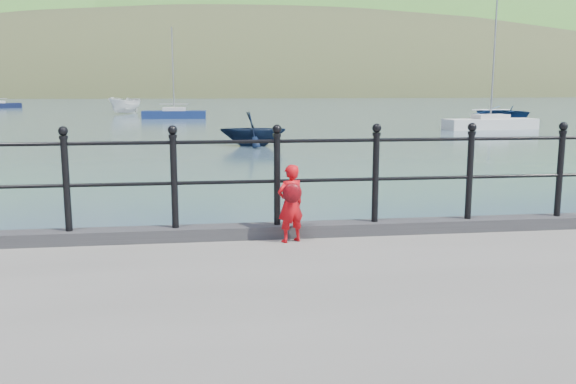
{
  "coord_description": "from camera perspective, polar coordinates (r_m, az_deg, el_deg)",
  "views": [
    {
      "loc": [
        -0.25,
        -7.22,
        2.77
      ],
      "look_at": [
        0.72,
        -0.2,
        1.55
      ],
      "focal_mm": 38.0,
      "sensor_mm": 36.0,
      "label": 1
    }
  ],
  "objects": [
    {
      "name": "launch_white",
      "position": [
        66.59,
        -15.0,
        7.82
      ],
      "size": [
        3.9,
        4.85,
        1.79
      ],
      "primitive_type": "imported",
      "rotation": [
        0.0,
        0.0,
        -0.55
      ],
      "color": "silver",
      "rests_on": "ground"
    },
    {
      "name": "launch_navy",
      "position": [
        29.17,
        -3.31,
        5.9
      ],
      "size": [
        3.36,
        2.98,
        1.63
      ],
      "primitive_type": "imported",
      "rotation": [
        0.0,
        0.0,
        1.47
      ],
      "color": "black",
      "rests_on": "ground"
    },
    {
      "name": "sailboat_near",
      "position": [
        43.15,
        18.39,
        6.04
      ],
      "size": [
        6.44,
        2.4,
        8.64
      ],
      "rotation": [
        0.0,
        0.0,
        0.11
      ],
      "color": "silver",
      "rests_on": "ground"
    },
    {
      "name": "launch_blue",
      "position": [
        56.58,
        19.66,
        7.01
      ],
      "size": [
        5.42,
        6.65,
        1.21
      ],
      "primitive_type": "imported",
      "rotation": [
        0.0,
        0.0,
        0.23
      ],
      "color": "navy",
      "rests_on": "ground"
    },
    {
      "name": "far_shore",
      "position": [
        250.92,
        0.97,
        3.96
      ],
      "size": [
        830.0,
        200.0,
        156.0
      ],
      "color": "#333A21",
      "rests_on": "ground"
    },
    {
      "name": "child",
      "position": [
        6.99,
        0.25,
        -1.01
      ],
      "size": [
        0.39,
        0.35,
        0.9
      ],
      "rotation": [
        0.0,
        0.0,
        3.54
      ],
      "color": "red",
      "rests_on": "quay"
    },
    {
      "name": "railing",
      "position": [
        7.14,
        -5.82,
        2.1
      ],
      "size": [
        18.11,
        0.11,
        1.2
      ],
      "color": "black",
      "rests_on": "kerb"
    },
    {
      "name": "ground",
      "position": [
        7.74,
        -5.62,
        -11.26
      ],
      "size": [
        600.0,
        600.0,
        0.0
      ],
      "primitive_type": "plane",
      "color": "#2D4251",
      "rests_on": "ground"
    },
    {
      "name": "kerb",
      "position": [
        7.27,
        -5.72,
        -3.76
      ],
      "size": [
        60.0,
        0.3,
        0.15
      ],
      "primitive_type": "cube",
      "color": "#28282B",
      "rests_on": "quay"
    },
    {
      "name": "sailboat_port",
      "position": [
        56.03,
        -10.59,
        7.11
      ],
      "size": [
        5.7,
        2.06,
        8.2
      ],
      "rotation": [
        0.0,
        0.0,
        -0.05
      ],
      "color": "navy",
      "rests_on": "ground"
    }
  ]
}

